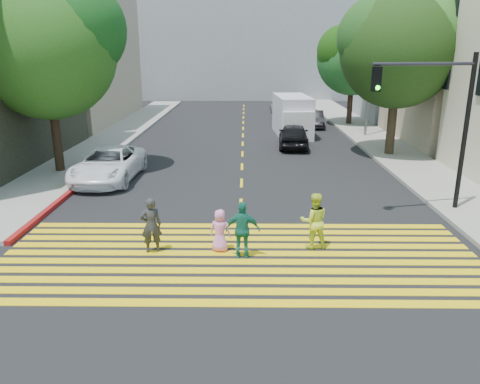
{
  "coord_description": "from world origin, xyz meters",
  "views": [
    {
      "loc": [
        0.15,
        -10.72,
        5.55
      ],
      "look_at": [
        0.0,
        3.0,
        1.4
      ],
      "focal_mm": 35.0,
      "sensor_mm": 36.0,
      "label": 1
    }
  ],
  "objects_px": {
    "pedestrian_woman": "(314,221)",
    "dark_car_parked": "(314,119)",
    "tree_right_near": "(401,43)",
    "white_sedan": "(109,164)",
    "tree_left": "(48,43)",
    "silver_car": "(284,107)",
    "traffic_signal": "(442,113)",
    "tree_right_far": "(354,54)",
    "dark_car_near": "(294,135)",
    "pedestrian_child": "(220,231)",
    "pedestrian_man": "(151,225)",
    "pedestrian_extra": "(243,230)",
    "white_van": "(293,117)"
  },
  "relations": [
    {
      "from": "tree_left",
      "to": "pedestrian_extra",
      "type": "distance_m",
      "value": 13.67
    },
    {
      "from": "tree_left",
      "to": "dark_car_parked",
      "type": "distance_m",
      "value": 20.4
    },
    {
      "from": "tree_right_far",
      "to": "pedestrian_child",
      "type": "relative_size",
      "value": 6.26
    },
    {
      "from": "dark_car_parked",
      "to": "tree_left",
      "type": "bearing_deg",
      "value": -130.31
    },
    {
      "from": "white_sedan",
      "to": "pedestrian_woman",
      "type": "bearing_deg",
      "value": -40.75
    },
    {
      "from": "silver_car",
      "to": "dark_car_parked",
      "type": "relative_size",
      "value": 1.26
    },
    {
      "from": "white_van",
      "to": "tree_left",
      "type": "bearing_deg",
      "value": -141.95
    },
    {
      "from": "silver_car",
      "to": "dark_car_near",
      "type": "bearing_deg",
      "value": 77.97
    },
    {
      "from": "tree_left",
      "to": "dark_car_near",
      "type": "height_order",
      "value": "tree_left"
    },
    {
      "from": "pedestrian_man",
      "to": "tree_right_far",
      "type": "bearing_deg",
      "value": -130.59
    },
    {
      "from": "pedestrian_child",
      "to": "white_sedan",
      "type": "distance_m",
      "value": 9.34
    },
    {
      "from": "pedestrian_man",
      "to": "pedestrian_woman",
      "type": "xyz_separation_m",
      "value": [
        4.66,
        0.35,
        0.02
      ]
    },
    {
      "from": "silver_car",
      "to": "dark_car_parked",
      "type": "height_order",
      "value": "silver_car"
    },
    {
      "from": "pedestrian_man",
      "to": "pedestrian_woman",
      "type": "relative_size",
      "value": 0.97
    },
    {
      "from": "pedestrian_child",
      "to": "white_sedan",
      "type": "relative_size",
      "value": 0.24
    },
    {
      "from": "pedestrian_child",
      "to": "dark_car_near",
      "type": "xyz_separation_m",
      "value": [
        3.6,
        15.14,
        0.1
      ]
    },
    {
      "from": "pedestrian_woman",
      "to": "white_sedan",
      "type": "distance_m",
      "value": 10.94
    },
    {
      "from": "dark_car_near",
      "to": "white_van",
      "type": "height_order",
      "value": "white_van"
    },
    {
      "from": "pedestrian_extra",
      "to": "pedestrian_woman",
      "type": "bearing_deg",
      "value": -159.54
    },
    {
      "from": "silver_car",
      "to": "traffic_signal",
      "type": "xyz_separation_m",
      "value": [
        3.06,
        -26.85,
        2.9
      ]
    },
    {
      "from": "white_sedan",
      "to": "silver_car",
      "type": "relative_size",
      "value": 1.12
    },
    {
      "from": "white_van",
      "to": "tree_right_near",
      "type": "bearing_deg",
      "value": -58.02
    },
    {
      "from": "dark_car_parked",
      "to": "white_van",
      "type": "distance_m",
      "value": 4.03
    },
    {
      "from": "pedestrian_woman",
      "to": "traffic_signal",
      "type": "xyz_separation_m",
      "value": [
        4.58,
        3.09,
        2.73
      ]
    },
    {
      "from": "white_sedan",
      "to": "dark_car_parked",
      "type": "bearing_deg",
      "value": 55.3
    },
    {
      "from": "tree_right_near",
      "to": "pedestrian_child",
      "type": "xyz_separation_m",
      "value": [
        -8.7,
        -12.82,
        -5.31
      ]
    },
    {
      "from": "tree_right_near",
      "to": "dark_car_parked",
      "type": "xyz_separation_m",
      "value": [
        -2.77,
        10.1,
        -5.32
      ]
    },
    {
      "from": "pedestrian_child",
      "to": "tree_right_far",
      "type": "bearing_deg",
      "value": -96.41
    },
    {
      "from": "tree_right_near",
      "to": "tree_right_far",
      "type": "relative_size",
      "value": 1.12
    },
    {
      "from": "tree_right_near",
      "to": "tree_left",
      "type": "bearing_deg",
      "value": -166.82
    },
    {
      "from": "pedestrian_woman",
      "to": "silver_car",
      "type": "bearing_deg",
      "value": -97.48
    },
    {
      "from": "tree_left",
      "to": "pedestrian_extra",
      "type": "relative_size",
      "value": 5.39
    },
    {
      "from": "tree_right_near",
      "to": "white_sedan",
      "type": "height_order",
      "value": "tree_right_near"
    },
    {
      "from": "pedestrian_woman",
      "to": "pedestrian_extra",
      "type": "xyz_separation_m",
      "value": [
        -2.06,
        -0.67,
        -0.03
      ]
    },
    {
      "from": "pedestrian_man",
      "to": "dark_car_near",
      "type": "height_order",
      "value": "pedestrian_man"
    },
    {
      "from": "pedestrian_woman",
      "to": "pedestrian_child",
      "type": "relative_size",
      "value": 1.34
    },
    {
      "from": "white_sedan",
      "to": "dark_car_parked",
      "type": "height_order",
      "value": "white_sedan"
    },
    {
      "from": "white_sedan",
      "to": "traffic_signal",
      "type": "distance_m",
      "value": 13.65
    },
    {
      "from": "tree_left",
      "to": "white_van",
      "type": "distance_m",
      "value": 16.56
    },
    {
      "from": "tree_right_far",
      "to": "dark_car_near",
      "type": "xyz_separation_m",
      "value": [
        -5.21,
        -8.77,
        -4.56
      ]
    },
    {
      "from": "pedestrian_woman",
      "to": "dark_car_parked",
      "type": "distance_m",
      "value": 22.89
    },
    {
      "from": "silver_car",
      "to": "traffic_signal",
      "type": "bearing_deg",
      "value": 86.88
    },
    {
      "from": "pedestrian_man",
      "to": "pedestrian_child",
      "type": "xyz_separation_m",
      "value": [
        1.95,
        0.09,
        -0.19
      ]
    },
    {
      "from": "white_sedan",
      "to": "silver_car",
      "type": "height_order",
      "value": "white_sedan"
    },
    {
      "from": "tree_left",
      "to": "silver_car",
      "type": "relative_size",
      "value": 1.88
    },
    {
      "from": "tree_right_near",
      "to": "dark_car_near",
      "type": "height_order",
      "value": "tree_right_near"
    },
    {
      "from": "tree_right_far",
      "to": "traffic_signal",
      "type": "relative_size",
      "value": 1.42
    },
    {
      "from": "pedestrian_child",
      "to": "white_van",
      "type": "bearing_deg",
      "value": -87.65
    },
    {
      "from": "tree_right_far",
      "to": "silver_car",
      "type": "xyz_separation_m",
      "value": [
        -4.58,
        6.29,
        -4.61
      ]
    },
    {
      "from": "dark_car_near",
      "to": "tree_left",
      "type": "bearing_deg",
      "value": 32.29
    }
  ]
}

